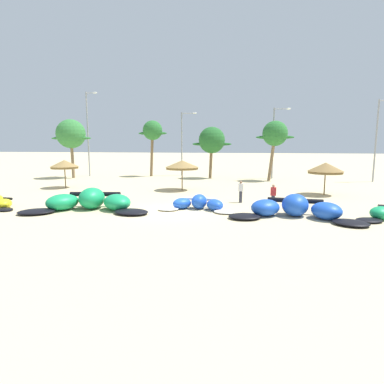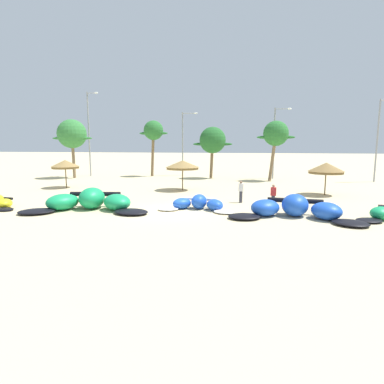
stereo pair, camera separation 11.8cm
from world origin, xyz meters
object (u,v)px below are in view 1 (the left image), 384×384
Objects in this scene: kite_center at (295,209)px; palm_left_of_gap at (212,141)px; palm_left at (153,131)px; beach_umbrella_near_van at (64,164)px; beach_umbrella_middle at (182,165)px; lamppost_east at (377,136)px; person_near_kites at (241,192)px; lamppost_west at (89,131)px; kite_left at (90,202)px; person_by_umbrellas at (273,196)px; palm_leftmost at (71,134)px; palm_center_left at (275,134)px; lamppost_east_center at (275,139)px; beach_umbrella_near_palms at (326,168)px; kite_left_of_center at (198,204)px; lamppost_west_center at (183,140)px.

kite_center is 1.24× the size of palm_left_of_gap.
beach_umbrella_near_van is at bearing -113.32° from palm_left.
palm_left_of_gap reaches higher than beach_umbrella_middle.
person_near_kites is at bearing -133.23° from lamppost_east.
lamppost_west is at bearing -172.58° from palm_left.
beach_umbrella_middle is 14.18m from palm_left.
palm_left_of_gap is (5.87, 20.86, 4.13)m from kite_left.
person_by_umbrellas is 24.56m from palm_left.
kite_left is at bearing -58.13° from palm_leftmost.
lamppost_west reaches higher than kite_center.
palm_leftmost is 0.67× the size of lamppost_west.
palm_center_left is (1.40, 16.63, 4.55)m from person_by_umbrellas.
kite_left is 22.06m from palm_left_of_gap.
lamppost_east reaches higher than person_near_kites.
person_near_kites is 18.23m from lamppost_east_center.
beach_umbrella_near_van is (-20.35, 9.82, 1.79)m from kite_center.
lamppost_west is at bearing 156.16° from beach_umbrella_near_palms.
palm_left_of_gap is 0.58× the size of lamppost_west.
person_by_umbrellas is 21.95m from lamppost_east.
lamppost_east_center is (24.93, 3.27, -0.59)m from palm_leftmost.
beach_umbrella_middle is 1.06× the size of beach_umbrella_near_palms.
palm_center_left is at bearing 85.17° from person_by_umbrellas.
beach_umbrella_near_van is at bearing -178.92° from beach_umbrella_middle.
person_by_umbrellas is 19.55m from lamppost_east_center.
beach_umbrella_near_van is 17.48m from palm_left_of_gap.
palm_center_left is at bearing 108.43° from beach_umbrella_near_palms.
beach_umbrella_middle reaches higher than beach_umbrella_near_palms.
lamppost_west is (-8.37, -1.09, 0.12)m from palm_left.
palm_center_left is at bearing -10.89° from palm_left.
person_near_kites reaches higher than kite_left.
beach_umbrella_near_van is at bearing -162.11° from lamppost_east.
kite_center is 27.37m from palm_left.
palm_left is 0.80× the size of lamppost_east.
beach_umbrella_middle is at bearing -128.36° from lamppost_east_center.
beach_umbrella_near_van is at bearing 162.33° from person_near_kites.
beach_umbrella_near_van reaches higher than kite_left_of_center.
lamppost_west is at bearing 104.86° from beach_umbrella_near_van.
beach_umbrella_middle is (11.64, 0.22, 0.05)m from beach_umbrella_near_van.
lamppost_west is (-27.09, 11.97, 3.72)m from beach_umbrella_near_palms.
kite_center is 1.08× the size of palm_left.
beach_umbrella_near_van is 1.68× the size of person_near_kites.
lamppost_west_center is at bearing 135.33° from beach_umbrella_near_palms.
beach_umbrella_near_palms is at bearing -75.81° from lamppost_east_center.
kite_left is 12.18m from person_by_umbrellas.
person_near_kites is 22.05m from lamppost_east.
lamppost_west_center is (-14.96, 14.79, 2.51)m from beach_umbrella_near_palms.
lamppost_west is at bearing 137.82° from kite_center.
palm_left reaches higher than palm_leftmost.
kite_left is at bearing -121.92° from lamppost_east_center.
palm_center_left is (9.06, 9.27, 3.01)m from beach_umbrella_middle.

